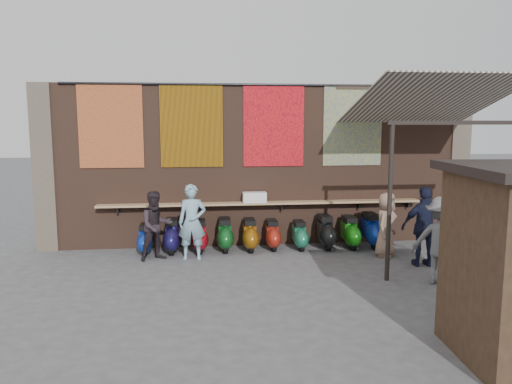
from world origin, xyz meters
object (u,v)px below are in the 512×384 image
Objects in this scene: scooter_stool_9 at (372,230)px; diner_left at (192,222)px; scooter_stool_2 at (200,236)px; scooter_stool_3 at (225,235)px; shopper_tan at (386,225)px; diner_right at (156,226)px; scooter_stool_5 at (272,235)px; scooter_stool_7 at (325,232)px; scooter_stool_1 at (172,236)px; scooter_stool_4 at (250,235)px; scooter_stool_8 at (350,232)px; scooter_stool_0 at (145,239)px; shopper_grey at (441,241)px; scooter_stool_6 at (300,235)px; shopper_navy at (425,227)px; shelf_box at (255,197)px.

diner_left is at bearing -172.67° from scooter_stool_9.
scooter_stool_3 is (0.60, 0.02, 0.01)m from scooter_stool_2.
diner_right is at bearing 126.73° from shopper_tan.
scooter_stool_5 is 0.48× the size of diner_right.
scooter_stool_3 is 2.47m from scooter_stool_7.
scooter_stool_2 is at bearing -0.16° from scooter_stool_1.
scooter_stool_2 is (0.66, -0.00, -0.02)m from scooter_stool_1.
scooter_stool_4 is 0.98× the size of scooter_stool_8.
scooter_stool_8 reaches higher than scooter_stool_2.
shopper_grey is (5.85, -2.88, 0.50)m from scooter_stool_0.
scooter_stool_4 is at bearing 179.22° from scooter_stool_8.
scooter_stool_1 is 1.16× the size of scooter_stool_6.
scooter_stool_2 is 0.80m from diner_left.
scooter_stool_6 is 0.89× the size of scooter_stool_8.
scooter_stool_9 is at bearing 0.01° from scooter_stool_0.
scooter_stool_2 is 4.24m from scooter_stool_9.
scooter_stool_6 is 2.97m from shopper_navy.
scooter_stool_3 is at bearing 179.15° from scooter_stool_7.
shopper_grey reaches higher than scooter_stool_4.
scooter_stool_3 is 3.80m from shopper_tan.
shopper_grey reaches higher than scooter_stool_3.
scooter_stool_8 is at bearing -4.66° from scooter_stool_7.
scooter_stool_0 is (-2.63, -0.33, -0.90)m from shelf_box.
scooter_stool_4 reaches higher than scooter_stool_0.
scooter_stool_3 is 4.58m from shopper_navy.
shopper_grey reaches higher than scooter_stool_5.
scooter_stool_4 is 3.21m from shopper_tan.
scooter_stool_1 is at bearing 179.71° from scooter_stool_7.
scooter_stool_2 is 1.10× the size of scooter_stool_6.
shopper_navy is 1.19m from shopper_grey.
scooter_stool_2 is at bearing 178.43° from scooter_stool_4.
scooter_stool_8 is (2.48, -0.03, 0.01)m from scooter_stool_4.
shopper_grey is (-0.23, -1.17, -0.02)m from shopper_navy.
scooter_stool_0 is 4.96m from scooter_stool_8.
scooter_stool_9 is at bearing -0.35° from scooter_stool_4.
scooter_stool_5 is 1.92m from scooter_stool_8.
scooter_stool_6 is at bearing -6.90° from scooter_stool_5.
shopper_tan is at bearing -12.03° from scooter_stool_2.
scooter_stool_6 is 0.85× the size of scooter_stool_7.
shopper_grey is (2.81, -2.96, 0.49)m from scooter_stool_5.
diner_right is at bearing -179.54° from diner_left.
shopper_grey is (3.22, -3.21, -0.41)m from shelf_box.
scooter_stool_1 is 0.78m from diner_right.
shopper_navy reaches higher than scooter_stool_1.
scooter_stool_5 is at bearing 1.47° from scooter_stool_0.
shopper_navy is at bearing -20.14° from scooter_stool_2.
scooter_stool_1 is at bearing 179.37° from scooter_stool_9.
shelf_box is at bearing 107.91° from shopper_tan.
scooter_stool_7 is at bearing -0.29° from scooter_stool_1.
scooter_stool_5 is at bearing 109.67° from shopper_tan.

